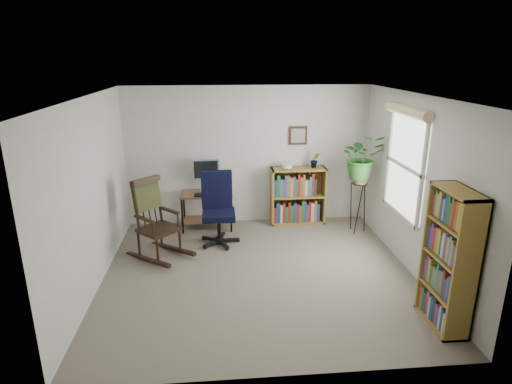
{
  "coord_description": "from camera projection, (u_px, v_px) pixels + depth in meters",
  "views": [
    {
      "loc": [
        -0.51,
        -5.25,
        2.87
      ],
      "look_at": [
        0.0,
        0.4,
        1.05
      ],
      "focal_mm": 30.0,
      "sensor_mm": 36.0,
      "label": 1
    }
  ],
  "objects": [
    {
      "name": "spider_plant",
      "position": [
        364.0,
        135.0,
        6.79
      ],
      "size": [
        1.69,
        1.88,
        1.46
      ],
      "primitive_type": "imported",
      "color": "#2D6C25",
      "rests_on": "plant_stand"
    },
    {
      "name": "keyboard",
      "position": [
        206.0,
        195.0,
        7.14
      ],
      "size": [
        0.4,
        0.15,
        0.02
      ],
      "primitive_type": "cube",
      "color": "black",
      "rests_on": "desk"
    },
    {
      "name": "low_bookshelf",
      "position": [
        298.0,
        196.0,
        7.55
      ],
      "size": [
        0.95,
        0.32,
        1.01
      ],
      "primitive_type": null,
      "color": "olive",
      "rests_on": "floor"
    },
    {
      "name": "potted_plant_small",
      "position": [
        315.0,
        165.0,
        7.41
      ],
      "size": [
        0.13,
        0.24,
        0.11
      ],
      "primitive_type": "imported",
      "color": "#2D6C25",
      "rests_on": "low_bookshelf"
    },
    {
      "name": "wall_back",
      "position": [
        248.0,
        156.0,
        7.43
      ],
      "size": [
        4.2,
        0.0,
        2.4
      ],
      "primitive_type": "cube",
      "color": "silver",
      "rests_on": "ground"
    },
    {
      "name": "desk",
      "position": [
        207.0,
        211.0,
        7.35
      ],
      "size": [
        0.89,
        0.49,
        0.64
      ],
      "primitive_type": null,
      "color": "brown",
      "rests_on": "floor"
    },
    {
      "name": "window",
      "position": [
        404.0,
        166.0,
        5.93
      ],
      "size": [
        0.12,
        1.2,
        1.5
      ],
      "primitive_type": null,
      "color": "silver",
      "rests_on": "wall_right"
    },
    {
      "name": "plant_stand",
      "position": [
        358.0,
        204.0,
        7.14
      ],
      "size": [
        0.34,
        0.34,
        1.0
      ],
      "primitive_type": null,
      "rotation": [
        0.0,
        0.0,
        -0.26
      ],
      "color": "black",
      "rests_on": "floor"
    },
    {
      "name": "floor",
      "position": [
        259.0,
        273.0,
        5.9
      ],
      "size": [
        4.2,
        4.0,
        0.0
      ],
      "primitive_type": "cube",
      "color": "slate",
      "rests_on": "ground"
    },
    {
      "name": "wall_left",
      "position": [
        92.0,
        195.0,
        5.35
      ],
      "size": [
        0.0,
        4.0,
        2.4
      ],
      "primitive_type": "cube",
      "color": "silver",
      "rests_on": "ground"
    },
    {
      "name": "office_chair",
      "position": [
        219.0,
        209.0,
        6.66
      ],
      "size": [
        0.69,
        0.69,
        1.16
      ],
      "primitive_type": null,
      "rotation": [
        0.0,
        0.0,
        0.09
      ],
      "color": "black",
      "rests_on": "floor"
    },
    {
      "name": "wall_right",
      "position": [
        415.0,
        186.0,
        5.71
      ],
      "size": [
        0.0,
        4.0,
        2.4
      ],
      "primitive_type": "cube",
      "color": "silver",
      "rests_on": "ground"
    },
    {
      "name": "ceiling",
      "position": [
        259.0,
        96.0,
        5.17
      ],
      "size": [
        4.2,
        4.0,
        0.0
      ],
      "primitive_type": "cube",
      "color": "silver",
      "rests_on": "ground"
    },
    {
      "name": "tall_bookshelf",
      "position": [
        449.0,
        260.0,
        4.56
      ],
      "size": [
        0.29,
        0.69,
        1.57
      ],
      "primitive_type": null,
      "color": "olive",
      "rests_on": "floor"
    },
    {
      "name": "monitor",
      "position": [
        206.0,
        175.0,
        7.3
      ],
      "size": [
        0.46,
        0.16,
        0.56
      ],
      "primitive_type": null,
      "color": "#BBBABF",
      "rests_on": "desk"
    },
    {
      "name": "rocking_chair",
      "position": [
        158.0,
        219.0,
        6.21
      ],
      "size": [
        1.18,
        1.17,
        1.2
      ],
      "primitive_type": null,
      "rotation": [
        0.0,
        0.0,
        0.8
      ],
      "color": "black",
      "rests_on": "floor"
    },
    {
      "name": "framed_picture",
      "position": [
        298.0,
        136.0,
        7.37
      ],
      "size": [
        0.32,
        0.04,
        0.32
      ],
      "primitive_type": null,
      "color": "black",
      "rests_on": "wall_back"
    },
    {
      "name": "wall_front",
      "position": [
        281.0,
        261.0,
        3.64
      ],
      "size": [
        4.2,
        0.0,
        2.4
      ],
      "primitive_type": "cube",
      "color": "silver",
      "rests_on": "ground"
    }
  ]
}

